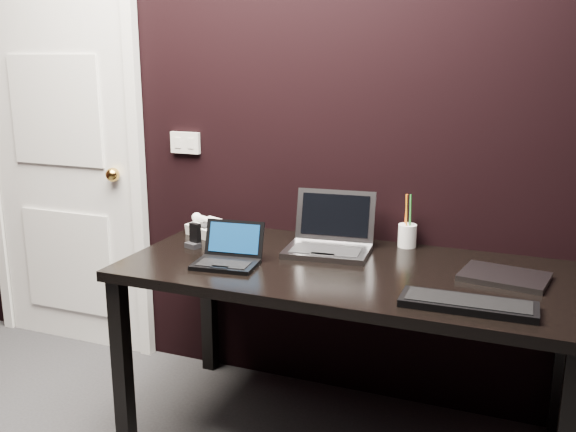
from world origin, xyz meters
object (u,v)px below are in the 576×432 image
at_px(ext_keyboard, 468,304).
at_px(silver_laptop, 329,241).
at_px(mobile_phone, 194,238).
at_px(door, 61,151).
at_px(pen_cup, 407,235).
at_px(desk, 346,286).
at_px(closed_laptop, 504,277).
at_px(desk_phone, 209,227).
at_px(netbook, 228,257).

bearing_deg(ext_keyboard, silver_laptop, 145.34).
height_order(silver_laptop, mobile_phone, silver_laptop).
height_order(door, pen_cup, door).
height_order(desk, closed_laptop, closed_laptop).
bearing_deg(silver_laptop, desk_phone, 176.71).
distance_m(desk, closed_laptop, 0.58).
relative_size(silver_laptop, mobile_phone, 3.57).
bearing_deg(desk, ext_keyboard, -27.66).
height_order(netbook, desk_phone, netbook).
bearing_deg(netbook, silver_laptop, 45.00).
xyz_separation_m(silver_laptop, closed_laptop, (0.69, -0.09, -0.03)).
xyz_separation_m(netbook, silver_laptop, (0.31, 0.31, 0.01)).
bearing_deg(silver_laptop, ext_keyboard, -34.66).
distance_m(ext_keyboard, desk_phone, 1.26).
bearing_deg(desk_phone, mobile_phone, -79.03).
xyz_separation_m(closed_laptop, mobile_phone, (-1.23, -0.07, 0.03)).
height_order(silver_laptop, desk_phone, silver_laptop).
relative_size(desk, netbook, 6.54).
bearing_deg(closed_laptop, ext_keyboard, -105.37).
distance_m(closed_laptop, mobile_phone, 1.23).
bearing_deg(pen_cup, desk, -114.33).
bearing_deg(closed_laptop, pen_cup, 146.16).
bearing_deg(door, ext_keyboard, -16.39).
distance_m(closed_laptop, desk_phone, 1.27).
bearing_deg(ext_keyboard, desk_phone, 159.16).
relative_size(closed_laptop, mobile_phone, 3.20).
bearing_deg(ext_keyboard, door, 163.61).
distance_m(silver_laptop, desk_phone, 0.58).
height_order(silver_laptop, pen_cup, silver_laptop).
bearing_deg(pen_cup, closed_laptop, -33.84).
relative_size(netbook, closed_laptop, 0.80).
relative_size(netbook, ext_keyboard, 0.60).
bearing_deg(netbook, closed_laptop, 12.20).
distance_m(door, desk_phone, 1.00).
relative_size(netbook, desk_phone, 1.24).
bearing_deg(netbook, desk_phone, 128.48).
distance_m(door, pen_cup, 1.82).
bearing_deg(desk, desk_phone, 164.17).
relative_size(ext_keyboard, mobile_phone, 4.22).
bearing_deg(netbook, pen_cup, 39.71).
height_order(door, silver_laptop, door).
xyz_separation_m(door, desk_phone, (0.95, -0.18, -0.27)).
height_order(silver_laptop, ext_keyboard, silver_laptop).
bearing_deg(silver_laptop, netbook, -135.00).
bearing_deg(closed_laptop, door, 172.27).
height_order(desk, mobile_phone, mobile_phone).
relative_size(door, ext_keyboard, 4.98).
distance_m(door, ext_keyboard, 2.23).
distance_m(desk, netbook, 0.47).
bearing_deg(silver_laptop, closed_laptop, -7.55).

